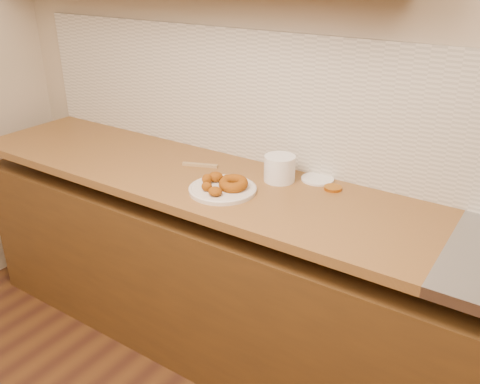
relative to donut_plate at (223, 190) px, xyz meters
name	(u,v)px	position (x,y,z in m)	size (l,w,h in m)	color
wall_back	(356,77)	(0.38, 0.40, 0.44)	(4.00, 0.02, 2.70)	#BEAA90
base_cabinet	(307,312)	(0.38, 0.09, -0.52)	(3.60, 0.60, 0.77)	#523213
butcher_block	(185,175)	(-0.27, 0.09, -0.03)	(2.30, 0.62, 0.04)	brown
backsplash	(351,114)	(0.38, 0.38, 0.29)	(3.60, 0.02, 0.60)	beige
donut_plate	(223,190)	(0.00, 0.00, 0.00)	(0.28, 0.28, 0.02)	beige
ring_donut	(233,183)	(0.04, 0.02, 0.03)	(0.12, 0.12, 0.04)	brown
fried_dough_chunks	(214,182)	(-0.04, -0.01, 0.03)	(0.16, 0.20, 0.04)	brown
plastic_tub	(280,168)	(0.14, 0.23, 0.05)	(0.13, 0.13, 0.11)	white
tub_lid	(318,179)	(0.28, 0.33, 0.00)	(0.14, 0.14, 0.01)	white
brass_jar_lid	(333,188)	(0.37, 0.27, 0.00)	(0.07, 0.07, 0.01)	#BD7420
wooden_utensil	(200,165)	(-0.25, 0.17, 0.00)	(0.17, 0.02, 0.01)	#A08253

